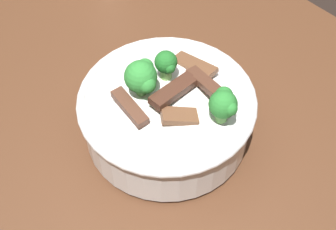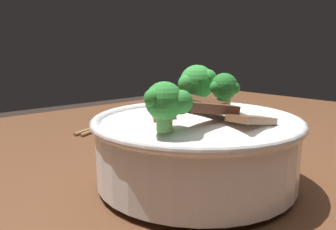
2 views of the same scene
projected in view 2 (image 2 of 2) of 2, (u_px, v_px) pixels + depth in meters
dining_table at (193, 210)px, 0.57m from camera, size 1.48×1.05×0.78m
rice_bowl at (196, 140)px, 0.42m from camera, size 0.26×0.26×0.15m
chopsticks_pair at (112, 123)px, 0.76m from camera, size 0.23×0.11×0.01m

